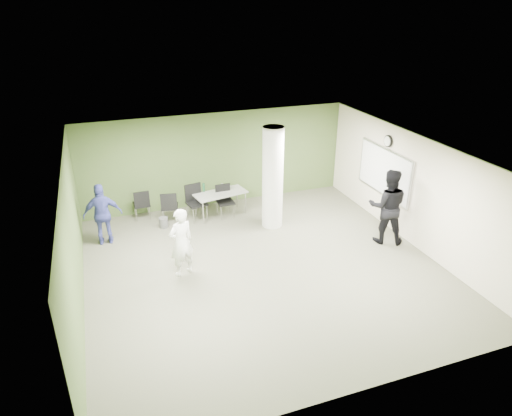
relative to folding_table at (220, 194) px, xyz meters
name	(u,v)px	position (x,y,z in m)	size (l,w,h in m)	color
floor	(264,268)	(0.18, -3.10, -0.66)	(8.00, 8.00, 0.00)	#535341
ceiling	(264,154)	(0.18, -3.10, 2.14)	(8.00, 8.00, 0.00)	white
wall_back	(217,159)	(0.18, 0.90, 0.74)	(8.00, 0.02, 2.80)	#47602D
wall_left	(73,244)	(-3.82, -3.10, 0.74)	(0.02, 8.00, 2.80)	#47602D
wall_right_cream	(414,191)	(4.18, -3.10, 0.74)	(0.02, 8.00, 2.80)	beige
column	(273,178)	(1.18, -1.10, 0.74)	(0.56, 0.56, 2.80)	silver
whiteboard	(384,172)	(4.10, -1.90, 0.84)	(0.05, 2.30, 1.30)	silver
wall_clock	(388,141)	(4.10, -1.90, 1.69)	(0.06, 0.32, 0.32)	black
folding_table	(220,194)	(0.00, 0.00, 0.00)	(1.59, 0.92, 0.96)	#999994
wastebasket	(164,222)	(-1.69, -0.22, -0.52)	(0.25, 0.25, 0.29)	#4C4C4C
chair_back_left	(142,203)	(-2.16, 0.47, -0.14)	(0.46, 0.46, 0.90)	black
chair_back_right	(169,205)	(-1.46, 0.01, -0.12)	(0.55, 0.55, 0.93)	black
chair_table_left	(195,199)	(-0.72, 0.04, -0.06)	(0.59, 0.59, 1.02)	black
chair_table_right	(224,198)	(0.11, -0.05, -0.12)	(0.48, 0.48, 0.93)	black
woman_white	(181,242)	(-1.64, -2.72, 0.16)	(0.60, 0.39, 1.64)	white
man_black	(388,206)	(3.58, -2.93, 0.33)	(0.96, 0.75, 1.97)	black
man_blue	(103,214)	(-3.22, -0.61, 0.15)	(0.95, 0.40, 1.62)	#3B4093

